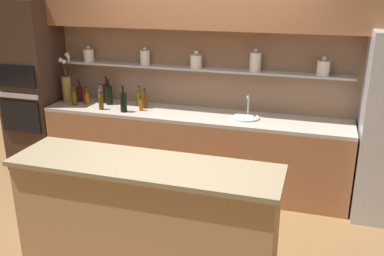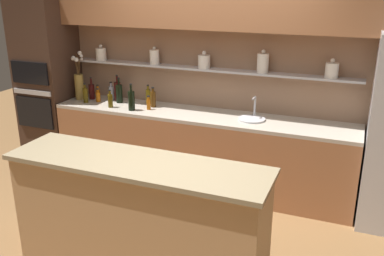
{
  "view_description": "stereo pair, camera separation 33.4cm",
  "coord_description": "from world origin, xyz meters",
  "px_view_note": "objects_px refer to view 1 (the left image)",
  "views": [
    {
      "loc": [
        1.28,
        -3.34,
        2.39
      ],
      "look_at": [
        0.14,
        0.39,
        1.05
      ],
      "focal_mm": 40.0,
      "sensor_mm": 36.0,
      "label": 1
    },
    {
      "loc": [
        1.6,
        -3.23,
        2.39
      ],
      "look_at": [
        0.14,
        0.39,
        1.05
      ],
      "focal_mm": 40.0,
      "sensor_mm": 36.0,
      "label": 2
    }
  ],
  "objects_px": {
    "oven_tower": "(34,87)",
    "bottle_sauce_7": "(141,105)",
    "bottle_wine_0": "(123,102)",
    "bottle_oil_9": "(74,97)",
    "bottle_wine_2": "(109,95)",
    "bottle_spirit_4": "(100,94)",
    "bottle_sauce_8": "(87,99)",
    "sink_fixture": "(246,116)",
    "bottle_oil_6": "(139,97)",
    "bottle_spirit_10": "(145,100)",
    "bottle_oil_11": "(101,102)",
    "flower_vase": "(66,85)",
    "bottle_wine_5": "(107,93)",
    "bottle_sauce_3": "(86,95)",
    "bottle_wine_1": "(80,93)"
  },
  "relations": [
    {
      "from": "flower_vase",
      "to": "bottle_oil_6",
      "type": "bearing_deg",
      "value": 7.62
    },
    {
      "from": "oven_tower",
      "to": "bottle_oil_11",
      "type": "distance_m",
      "value": 1.07
    },
    {
      "from": "bottle_wine_2",
      "to": "bottle_sauce_3",
      "type": "distance_m",
      "value": 0.36
    },
    {
      "from": "bottle_spirit_4",
      "to": "bottle_oil_11",
      "type": "height_order",
      "value": "bottle_spirit_4"
    },
    {
      "from": "sink_fixture",
      "to": "bottle_spirit_10",
      "type": "relative_size",
      "value": 1.2
    },
    {
      "from": "bottle_wine_0",
      "to": "bottle_wine_2",
      "type": "xyz_separation_m",
      "value": [
        -0.32,
        0.25,
        -0.0
      ]
    },
    {
      "from": "oven_tower",
      "to": "bottle_sauce_7",
      "type": "xyz_separation_m",
      "value": [
        1.53,
        -0.06,
        -0.1
      ]
    },
    {
      "from": "bottle_spirit_10",
      "to": "bottle_oil_11",
      "type": "xyz_separation_m",
      "value": [
        -0.48,
        -0.21,
        -0.02
      ]
    },
    {
      "from": "bottle_wine_0",
      "to": "bottle_sauce_7",
      "type": "height_order",
      "value": "bottle_wine_0"
    },
    {
      "from": "bottle_wine_2",
      "to": "bottle_oil_9",
      "type": "bearing_deg",
      "value": -158.58
    },
    {
      "from": "bottle_spirit_4",
      "to": "bottle_sauce_7",
      "type": "bearing_deg",
      "value": -17.63
    },
    {
      "from": "bottle_oil_6",
      "to": "bottle_wine_2",
      "type": "bearing_deg",
      "value": -168.63
    },
    {
      "from": "bottle_wine_0",
      "to": "bottle_oil_6",
      "type": "bearing_deg",
      "value": 79.91
    },
    {
      "from": "bottle_sauce_8",
      "to": "bottle_spirit_10",
      "type": "relative_size",
      "value": 0.69
    },
    {
      "from": "bottle_oil_11",
      "to": "bottle_sauce_8",
      "type": "bearing_deg",
      "value": 150.44
    },
    {
      "from": "oven_tower",
      "to": "bottle_spirit_10",
      "type": "distance_m",
      "value": 1.53
    },
    {
      "from": "bottle_wine_1",
      "to": "bottle_sauce_3",
      "type": "distance_m",
      "value": 0.08
    },
    {
      "from": "oven_tower",
      "to": "bottle_spirit_10",
      "type": "xyz_separation_m",
      "value": [
        1.53,
        0.06,
        -0.07
      ]
    },
    {
      "from": "sink_fixture",
      "to": "bottle_wine_2",
      "type": "bearing_deg",
      "value": 177.65
    },
    {
      "from": "flower_vase",
      "to": "bottle_sauce_8",
      "type": "xyz_separation_m",
      "value": [
        0.29,
        -0.02,
        -0.15
      ]
    },
    {
      "from": "bottle_spirit_4",
      "to": "bottle_wine_5",
      "type": "relative_size",
      "value": 0.72
    },
    {
      "from": "bottle_sauce_8",
      "to": "bottle_sauce_7",
      "type": "bearing_deg",
      "value": -5.21
    },
    {
      "from": "oven_tower",
      "to": "bottle_wine_2",
      "type": "distance_m",
      "value": 1.04
    },
    {
      "from": "oven_tower",
      "to": "bottle_oil_9",
      "type": "relative_size",
      "value": 8.82
    },
    {
      "from": "bottle_sauce_8",
      "to": "bottle_oil_9",
      "type": "distance_m",
      "value": 0.16
    },
    {
      "from": "flower_vase",
      "to": "bottle_oil_11",
      "type": "height_order",
      "value": "flower_vase"
    },
    {
      "from": "bottle_spirit_4",
      "to": "bottle_oil_11",
      "type": "bearing_deg",
      "value": -60.29
    },
    {
      "from": "bottle_wine_2",
      "to": "bottle_sauce_8",
      "type": "relative_size",
      "value": 1.86
    },
    {
      "from": "flower_vase",
      "to": "bottle_wine_0",
      "type": "height_order",
      "value": "flower_vase"
    },
    {
      "from": "bottle_wine_1",
      "to": "bottle_spirit_4",
      "type": "xyz_separation_m",
      "value": [
        0.27,
        0.05,
        -0.01
      ]
    },
    {
      "from": "bottle_wine_0",
      "to": "bottle_spirit_4",
      "type": "xyz_separation_m",
      "value": [
        -0.47,
        0.31,
        -0.02
      ]
    },
    {
      "from": "sink_fixture",
      "to": "bottle_sauce_7",
      "type": "distance_m",
      "value": 1.26
    },
    {
      "from": "bottle_wine_5",
      "to": "bottle_sauce_7",
      "type": "relative_size",
      "value": 1.96
    },
    {
      "from": "sink_fixture",
      "to": "bottle_sauce_8",
      "type": "distance_m",
      "value": 2.03
    },
    {
      "from": "bottle_spirit_4",
      "to": "bottle_wine_5",
      "type": "height_order",
      "value": "bottle_wine_5"
    },
    {
      "from": "flower_vase",
      "to": "bottle_wine_1",
      "type": "height_order",
      "value": "flower_vase"
    },
    {
      "from": "sink_fixture",
      "to": "bottle_oil_6",
      "type": "xyz_separation_m",
      "value": [
        -1.38,
        0.15,
        0.08
      ]
    },
    {
      "from": "bottle_wine_5",
      "to": "bottle_oil_6",
      "type": "xyz_separation_m",
      "value": [
        0.44,
        0.0,
        -0.03
      ]
    },
    {
      "from": "sink_fixture",
      "to": "bottle_wine_2",
      "type": "height_order",
      "value": "bottle_wine_2"
    },
    {
      "from": "bottle_spirit_4",
      "to": "bottle_wine_2",
      "type": "bearing_deg",
      "value": -22.17
    },
    {
      "from": "bottle_sauce_7",
      "to": "bottle_sauce_3",
      "type": "bearing_deg",
      "value": 166.97
    },
    {
      "from": "bottle_sauce_7",
      "to": "bottle_sauce_8",
      "type": "height_order",
      "value": "bottle_sauce_8"
    },
    {
      "from": "bottle_oil_6",
      "to": "bottle_spirit_10",
      "type": "height_order",
      "value": "bottle_spirit_10"
    },
    {
      "from": "bottle_sauce_7",
      "to": "bottle_oil_9",
      "type": "height_order",
      "value": "bottle_oil_9"
    },
    {
      "from": "bottle_wine_5",
      "to": "bottle_wine_2",
      "type": "bearing_deg",
      "value": -47.43
    },
    {
      "from": "oven_tower",
      "to": "bottle_spirit_4",
      "type": "relative_size",
      "value": 9.09
    },
    {
      "from": "bottle_sauce_3",
      "to": "bottle_oil_9",
      "type": "distance_m",
      "value": 0.22
    },
    {
      "from": "bottle_wine_0",
      "to": "bottle_wine_1",
      "type": "xyz_separation_m",
      "value": [
        -0.74,
        0.26,
        -0.02
      ]
    },
    {
      "from": "bottle_spirit_4",
      "to": "bottle_oil_9",
      "type": "xyz_separation_m",
      "value": [
        -0.25,
        -0.22,
        0.0
      ]
    },
    {
      "from": "bottle_wine_0",
      "to": "bottle_oil_9",
      "type": "bearing_deg",
      "value": 173.03
    }
  ]
}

